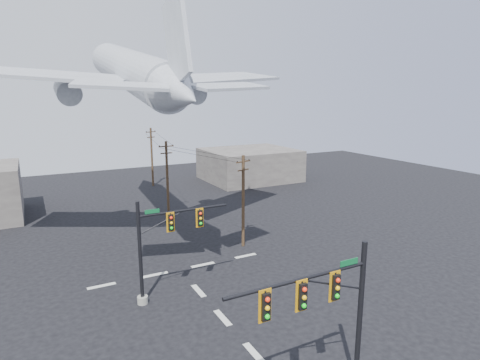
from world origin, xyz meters
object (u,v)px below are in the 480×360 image
utility_pole_a (243,200)px  utility_pole_b (167,177)px  airliner (132,72)px  signal_mast_far (160,247)px  utility_pole_c (152,156)px  signal_mast_near (331,316)px

utility_pole_a → utility_pole_b: bearing=85.6°
utility_pole_a → airliner: airliner is taller
signal_mast_far → utility_pole_b: utility_pole_b is taller
utility_pole_c → utility_pole_b: bearing=-124.1°
utility_pole_a → utility_pole_c: 28.54m
airliner → utility_pole_c: bearing=-18.5°
signal_mast_near → utility_pole_a: bearing=73.3°
utility_pole_a → utility_pole_c: size_ratio=0.95×
signal_mast_near → utility_pole_c: 47.36m
signal_mast_near → utility_pole_c: utility_pole_c is taller
utility_pole_a → airliner: 15.37m
utility_pole_a → utility_pole_b: utility_pole_b is taller
signal_mast_near → airliner: bearing=95.0°
utility_pole_a → utility_pole_c: bearing=72.8°
utility_pole_c → utility_pole_a: bearing=-113.8°
signal_mast_far → utility_pole_c: bearing=75.2°
utility_pole_b → airliner: (-4.72, -5.73, 11.24)m
signal_mast_near → utility_pole_a: utility_pole_a is taller
signal_mast_far → signal_mast_near: bearing=-72.1°
signal_mast_near → utility_pole_b: utility_pole_b is taller
utility_pole_b → utility_pole_c: 16.15m
signal_mast_near → signal_mast_far: (-4.02, 12.40, -0.34)m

